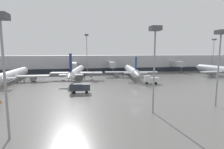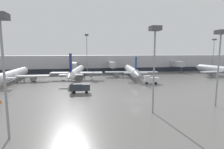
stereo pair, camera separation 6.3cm
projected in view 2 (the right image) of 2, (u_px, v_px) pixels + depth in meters
The scene contains 15 objects.
ground_plane at pixel (135, 100), 40.41m from camera, with size 320.00×320.00×0.00m, color slate.
terminal_building at pixel (103, 63), 100.25m from camera, with size 160.00×29.47×9.00m.
parked_jet_0 at pixel (224, 70), 79.60m from camera, with size 24.62×36.05×10.09m.
parked_jet_1 at pixel (12, 75), 63.81m from camera, with size 26.02×34.66×8.47m.
parked_jet_2 at pixel (77, 71), 68.91m from camera, with size 20.42×35.09×10.56m.
parked_jet_3 at pixel (131, 71), 76.48m from camera, with size 23.14×34.19×9.24m.
service_truck_0 at pixel (151, 79), 60.47m from camera, with size 5.25×2.63×2.92m.
service_truck_2 at pixel (80, 87), 47.03m from camera, with size 5.52×2.18×2.55m.
traffic_cone_0 at pixel (1, 101), 38.02m from camera, with size 0.41×0.41×0.77m.
traffic_cone_1 at pixel (7, 86), 54.67m from camera, with size 0.38×0.38×0.69m.
apron_light_mast_1 at pixel (1, 39), 20.86m from camera, with size 1.80×1.80×15.69m.
apron_light_mast_2 at pixel (220, 45), 34.20m from camera, with size 1.80×1.80×15.30m.
apron_light_mast_3 at pixel (87, 43), 86.49m from camera, with size 1.80×1.80×19.67m.
apron_light_mast_4 at pixel (214, 46), 99.60m from camera, with size 1.80×1.80×18.36m.
apron_light_mast_5 at pixel (155, 44), 30.44m from camera, with size 1.80×1.80×15.52m.
Camera 2 is at (-12.06, -37.79, 11.14)m, focal length 28.00 mm.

